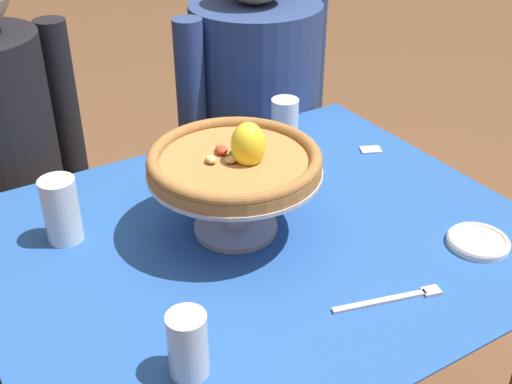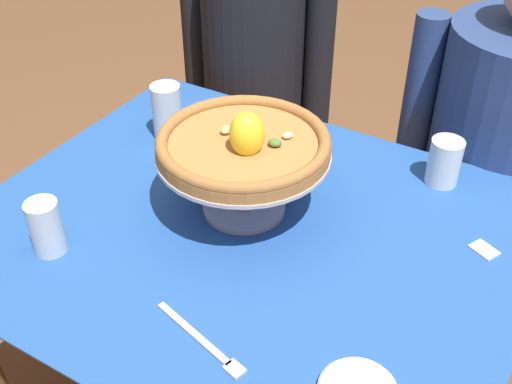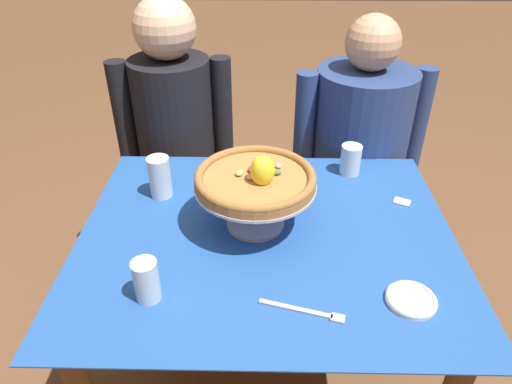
% 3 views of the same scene
% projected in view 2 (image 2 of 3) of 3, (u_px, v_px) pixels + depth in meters
% --- Properties ---
extents(dining_table, '(1.07, 0.89, 0.74)m').
position_uv_depth(dining_table, '(247.00, 270.00, 1.32)').
color(dining_table, brown).
rests_on(dining_table, ground).
extents(pizza_stand, '(0.34, 0.34, 0.14)m').
position_uv_depth(pizza_stand, '(244.00, 171.00, 1.24)').
color(pizza_stand, '#B7B7C1').
rests_on(pizza_stand, dining_table).
extents(pizza, '(0.34, 0.34, 0.10)m').
position_uv_depth(pizza, '(244.00, 143.00, 1.19)').
color(pizza, '#AD753D').
rests_on(pizza, pizza_stand).
extents(water_glass_back_right, '(0.07, 0.07, 0.10)m').
position_uv_depth(water_glass_back_right, '(444.00, 164.00, 1.34)').
color(water_glass_back_right, silver).
rests_on(water_glass_back_right, dining_table).
extents(water_glass_front_left, '(0.06, 0.06, 0.11)m').
position_uv_depth(water_glass_front_left, '(47.00, 230.00, 1.16)').
color(water_glass_front_left, silver).
rests_on(water_glass_front_left, dining_table).
extents(water_glass_back_left, '(0.07, 0.07, 0.13)m').
position_uv_depth(water_glass_back_left, '(167.00, 114.00, 1.48)').
color(water_glass_back_left, silver).
rests_on(water_glass_back_left, dining_table).
extents(dinner_fork, '(0.20, 0.07, 0.01)m').
position_uv_depth(dinner_fork, '(204.00, 342.00, 1.01)').
color(dinner_fork, '#B7B7C1').
rests_on(dinner_fork, dining_table).
extents(sugar_packet, '(0.06, 0.05, 0.00)m').
position_uv_depth(sugar_packet, '(484.00, 250.00, 1.19)').
color(sugar_packet, silver).
rests_on(sugar_packet, dining_table).
extents(diner_left, '(0.47, 0.36, 1.26)m').
position_uv_depth(diner_left, '(255.00, 101.00, 1.94)').
color(diner_left, '#1E3833').
rests_on(diner_left, ground).
extents(diner_right, '(0.53, 0.42, 1.21)m').
position_uv_depth(diner_right, '(497.00, 180.00, 1.61)').
color(diner_right, maroon).
rests_on(diner_right, ground).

